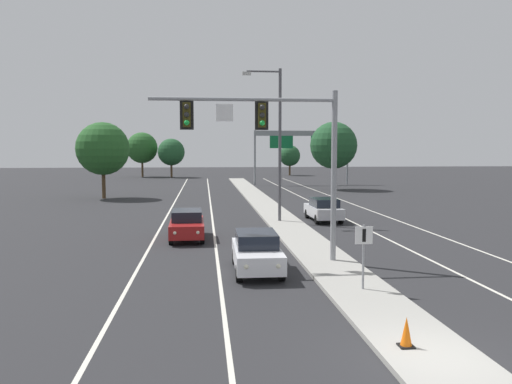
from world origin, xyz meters
The scene contains 19 objects.
ground_plane centered at (0.00, 0.00, 0.00)m, with size 260.00×260.00×0.00m, color #28282B.
median_island centered at (0.00, 18.00, 0.07)m, with size 2.40×110.00×0.15m, color #9E9B93.
lane_stripe_oncoming_center centered at (-4.70, 25.00, 0.00)m, with size 0.14×100.00×0.01m, color silver.
lane_stripe_receding_center centered at (4.70, 25.00, 0.00)m, with size 0.14×100.00×0.01m, color silver.
edge_stripe_left centered at (-8.00, 25.00, 0.00)m, with size 0.14×100.00×0.01m, color silver.
edge_stripe_right centered at (8.00, 25.00, 0.00)m, with size 0.14×100.00×0.01m, color silver.
overhead_signal_mast centered at (-2.29, 10.35, 5.36)m, with size 7.84×0.44×7.20m.
median_sign_post centered at (0.10, 5.75, 1.59)m, with size 0.60×0.10×2.20m.
street_lamp_median centered at (-0.48, 22.68, 5.79)m, with size 2.58×0.28×10.00m.
car_oncoming_white centered at (-3.19, 9.22, 0.82)m, with size 1.87×4.49×1.58m.
car_oncoming_red centered at (-6.21, 17.00, 0.82)m, with size 1.89×4.50×1.58m.
car_receding_silver centered at (2.85, 23.20, 0.82)m, with size 1.88×4.49×1.58m.
traffic_cone_median_nose centered at (-0.44, 0.64, 0.51)m, with size 0.36×0.36×0.74m.
highway_sign_gantry centered at (8.20, 59.05, 6.16)m, with size 13.28×0.42×7.50m.
tree_far_right_c centered at (10.81, 84.36, 3.71)m, with size 3.93×3.93×5.68m.
tree_far_left_b centered at (-16.15, 81.76, 5.16)m, with size 5.46×5.46×7.90m.
tree_far_right_b centered at (10.40, 50.09, 5.37)m, with size 5.68×5.68×8.22m.
tree_far_left_a centered at (-15.22, 41.29, 4.96)m, with size 5.24×5.24×7.59m.
tree_far_left_c centered at (-10.90, 79.48, 4.41)m, with size 4.67×4.67×6.76m.
Camera 1 is at (-5.26, -10.93, 4.90)m, focal length 35.98 mm.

